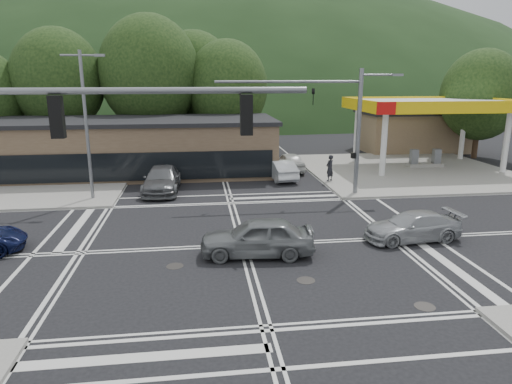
{
  "coord_description": "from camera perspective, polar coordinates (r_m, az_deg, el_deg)",
  "views": [
    {
      "loc": [
        -1.94,
        -19.56,
        7.54
      ],
      "look_at": [
        1.17,
        4.3,
        1.4
      ],
      "focal_mm": 32.0,
      "sensor_mm": 36.0,
      "label": 1
    }
  ],
  "objects": [
    {
      "name": "ground",
      "position": [
        21.06,
        -1.65,
        -6.68
      ],
      "size": [
        120.0,
        120.0,
        0.0
      ],
      "primitive_type": "plane",
      "color": "black",
      "rests_on": "ground"
    },
    {
      "name": "pedestrian",
      "position": [
        33.31,
        9.21,
        2.99
      ],
      "size": [
        0.83,
        0.78,
        1.9
      ],
      "primitive_type": "imported",
      "rotation": [
        0.0,
        0.0,
        3.78
      ],
      "color": "black",
      "rests_on": "sidewalk_ne"
    },
    {
      "name": "convenience_store",
      "position": [
        49.99,
        18.83,
        7.08
      ],
      "size": [
        10.0,
        6.0,
        3.8
      ],
      "primitive_type": "cube",
      "color": "#846B4F",
      "rests_on": "ground"
    },
    {
      "name": "sidewalk_nw",
      "position": [
        37.7,
        -27.51,
        1.26
      ],
      "size": [
        16.0,
        16.0,
        0.15
      ],
      "primitive_type": "cube",
      "color": "gray",
      "rests_on": "ground"
    },
    {
      "name": "tree_n_b",
      "position": [
        43.75,
        -13.15,
        14.29
      ],
      "size": [
        9.0,
        9.0,
        12.98
      ],
      "color": "#382619",
      "rests_on": "ground"
    },
    {
      "name": "tree_n_a",
      "position": [
        45.2,
        -23.49,
        12.67
      ],
      "size": [
        8.0,
        8.0,
        11.75
      ],
      "color": "#382619",
      "rests_on": "ground"
    },
    {
      "name": "signal_mast_sw",
      "position": [
        12.44,
        -28.21,
        1.37
      ],
      "size": [
        9.14,
        0.28,
        8.0
      ],
      "color": "slate",
      "rests_on": "ground"
    },
    {
      "name": "tree_ne",
      "position": [
        47.34,
        26.32,
        10.82
      ],
      "size": [
        7.2,
        7.2,
        9.99
      ],
      "color": "#382619",
      "rests_on": "ground"
    },
    {
      "name": "signal_mast_ne",
      "position": [
        29.25,
        10.43,
        9.25
      ],
      "size": [
        11.65,
        0.3,
        8.0
      ],
      "color": "slate",
      "rests_on": "ground"
    },
    {
      "name": "streetlight_nw",
      "position": [
        29.4,
        -20.4,
        8.57
      ],
      "size": [
        2.5,
        0.25,
        9.0
      ],
      "color": "slate",
      "rests_on": "ground"
    },
    {
      "name": "car_northbound",
      "position": [
        31.12,
        -11.67,
        1.54
      ],
      "size": [
        2.49,
        5.72,
        1.64
      ],
      "primitive_type": "imported",
      "rotation": [
        0.0,
        0.0,
        -0.03
      ],
      "color": "#525457",
      "rests_on": "ground"
    },
    {
      "name": "sidewalk_ne",
      "position": [
        39.21,
        18.36,
        2.61
      ],
      "size": [
        16.0,
        16.0,
        0.15
      ],
      "primitive_type": "cube",
      "color": "gray",
      "rests_on": "ground"
    },
    {
      "name": "car_grey_center",
      "position": [
        19.65,
        0.15,
        -5.65
      ],
      "size": [
        5.03,
        2.39,
        1.66
      ],
      "primitive_type": "imported",
      "rotation": [
        0.0,
        0.0,
        -1.66
      ],
      "color": "slate",
      "rests_on": "ground"
    },
    {
      "name": "car_queue_b",
      "position": [
        37.26,
        4.24,
        3.8
      ],
      "size": [
        1.97,
        4.53,
        1.52
      ],
      "primitive_type": "imported",
      "rotation": [
        0.0,
        0.0,
        3.18
      ],
      "color": "silver",
      "rests_on": "ground"
    },
    {
      "name": "car_queue_a",
      "position": [
        34.24,
        3.05,
        2.84
      ],
      "size": [
        2.05,
        4.64,
        1.48
      ],
      "primitive_type": "imported",
      "rotation": [
        0.0,
        0.0,
        3.25
      ],
      "color": "silver",
      "rests_on": "ground"
    },
    {
      "name": "hill_north",
      "position": [
        109.84,
        -6.49,
        10.29
      ],
      "size": [
        252.0,
        126.0,
        140.0
      ],
      "primitive_type": "ellipsoid",
      "color": "#1D3518",
      "rests_on": "ground"
    },
    {
      "name": "tree_n_e",
      "position": [
        47.56,
        -7.7,
        13.71
      ],
      "size": [
        8.4,
        8.4,
        11.98
      ],
      "color": "#382619",
      "rests_on": "ground"
    },
    {
      "name": "gas_station_canopy",
      "position": [
        40.36,
        20.9,
        9.85
      ],
      "size": [
        12.32,
        8.34,
        5.75
      ],
      "color": "silver",
      "rests_on": "ground"
    },
    {
      "name": "car_silver_east",
      "position": [
        22.74,
        18.96,
        -4.08
      ],
      "size": [
        4.74,
        2.24,
        1.34
      ],
      "primitive_type": "imported",
      "rotation": [
        0.0,
        0.0,
        -1.49
      ],
      "color": "#9DA0A4",
      "rests_on": "ground"
    },
    {
      "name": "commercial_row",
      "position": [
        37.47,
        -16.7,
        5.21
      ],
      "size": [
        24.0,
        8.0,
        4.0
      ],
      "primitive_type": "cube",
      "color": "brown",
      "rests_on": "ground"
    },
    {
      "name": "tree_n_c",
      "position": [
        43.67,
        -3.64,
        12.91
      ],
      "size": [
        7.6,
        7.6,
        10.87
      ],
      "color": "#382619",
      "rests_on": "ground"
    }
  ]
}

